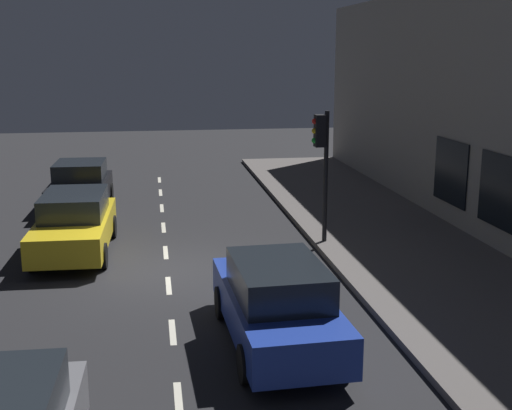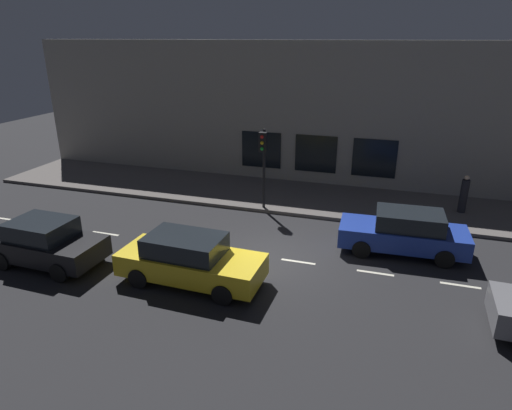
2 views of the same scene
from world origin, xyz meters
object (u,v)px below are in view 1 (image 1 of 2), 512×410
(traffic_light, at_px, (322,149))
(parked_car_3, at_px, (75,223))
(parked_car_1, at_px, (277,303))
(parked_car_2, at_px, (80,186))

(traffic_light, distance_m, parked_car_3, 6.77)
(parked_car_3, bearing_deg, parked_car_1, 124.81)
(parked_car_2, bearing_deg, traffic_light, 142.21)
(traffic_light, distance_m, parked_car_1, 6.65)
(traffic_light, xyz_separation_m, parked_car_2, (-6.83, 5.63, -1.87))
(traffic_light, relative_size, parked_car_2, 0.91)
(traffic_light, bearing_deg, parked_car_3, 175.95)
(parked_car_1, xyz_separation_m, parked_car_2, (-4.52, 11.57, -0.00))
(traffic_light, height_order, parked_car_1, traffic_light)
(parked_car_2, relative_size, parked_car_3, 0.84)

